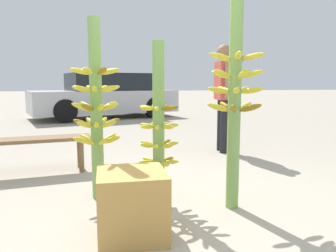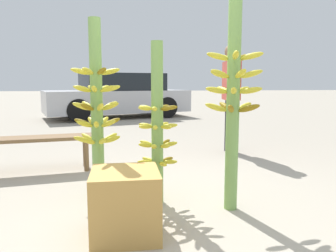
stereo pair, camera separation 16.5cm
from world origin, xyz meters
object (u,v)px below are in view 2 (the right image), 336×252
Objects in this scene: parked_car at (118,96)px; produce_crate at (125,203)px; banana_stalk_center at (157,127)px; vendor_person at (231,89)px; banana_stalk_right at (233,100)px; market_bench at (37,143)px; banana_stalk_left at (97,108)px.

parked_car is 7.99m from produce_crate.
vendor_person reaches higher than banana_stalk_center.
market_bench is at bearing 143.16° from banana_stalk_right.
produce_crate reaches higher than market_bench.
parked_car is at bearing 97.60° from banana_stalk_right.
market_bench is 0.31× the size of parked_car.
banana_stalk_left is 1.32m from market_bench.
banana_stalk_right is 0.38× the size of parked_car.
vendor_person is (1.86, 1.72, 0.13)m from banana_stalk_left.
banana_stalk_right reaches higher than produce_crate.
banana_stalk_center is (0.53, -0.24, -0.15)m from banana_stalk_left.
vendor_person is (0.73, 2.19, 0.04)m from banana_stalk_right.
banana_stalk_right is 1.18m from produce_crate.
banana_stalk_center is 0.31× the size of parked_car.
banana_stalk_left is 1.16× the size of banana_stalk_center.
banana_stalk_right reaches higher than vendor_person.
banana_stalk_left is 3.52× the size of produce_crate.
parked_car is (-0.42, 7.38, -0.03)m from banana_stalk_center.
vendor_person is at bearing 57.76° from produce_crate.
banana_stalk_left is 1.06m from produce_crate.
banana_stalk_right is 7.68m from parked_car.
banana_stalk_right is at bearing -22.73° from banana_stalk_left.
market_bench is at bearing 119.54° from produce_crate.
parked_car is (-1.74, 5.42, -0.32)m from vendor_person.
banana_stalk_right is at bearing -21.11° from banana_stalk_center.
produce_crate is (-1.62, -2.56, -0.73)m from vendor_person.
banana_stalk_center is at bearing 64.37° from produce_crate.
banana_stalk_center reaches higher than market_bench.
banana_stalk_right is 1.06× the size of vendor_person.
banana_stalk_right is 2.31m from vendor_person.
parked_car is 9.85× the size of produce_crate.
banana_stalk_left is at bearing 139.14° from vendor_person.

